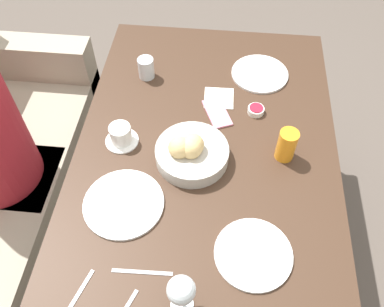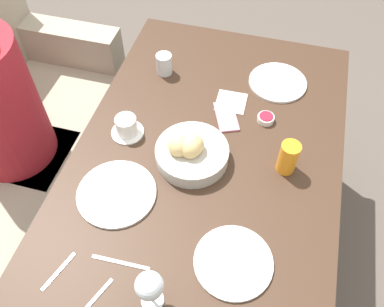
{
  "view_description": "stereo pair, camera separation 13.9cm",
  "coord_description": "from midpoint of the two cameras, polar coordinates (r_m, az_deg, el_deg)",
  "views": [
    {
      "loc": [
        -0.88,
        -0.04,
        1.86
      ],
      "look_at": [
        -0.04,
        0.05,
        0.76
      ],
      "focal_mm": 38.0,
      "sensor_mm": 36.0,
      "label": 1
    },
    {
      "loc": [
        -0.85,
        -0.17,
        1.86
      ],
      "look_at": [
        -0.04,
        0.05,
        0.76
      ],
      "focal_mm": 38.0,
      "sensor_mm": 36.0,
      "label": 2
    }
  ],
  "objects": [
    {
      "name": "bread_basket",
      "position": [
        1.38,
        2.71,
        0.1
      ],
      "size": [
        0.25,
        0.25,
        0.12
      ],
      "color": "#B2ADA3",
      "rests_on": "dining_table"
    },
    {
      "name": "cell_phone",
      "position": [
        1.54,
        7.39,
        5.03
      ],
      "size": [
        0.17,
        0.13,
        0.01
      ],
      "color": "pink",
      "rests_on": "dining_table"
    },
    {
      "name": "plate_near_left",
      "position": [
        1.23,
        9.15,
        -15.05
      ],
      "size": [
        0.23,
        0.23,
        0.01
      ],
      "color": "white",
      "rests_on": "dining_table"
    },
    {
      "name": "spoon_coffee",
      "position": [
        1.25,
        -15.13,
        -15.91
      ],
      "size": [
        0.13,
        0.05,
        0.0
      ],
      "color": "#B7B7BC",
      "rests_on": "dining_table"
    },
    {
      "name": "seated_person",
      "position": [
        1.88,
        -22.18,
        1.79
      ],
      "size": [
        0.35,
        0.46,
        1.22
      ],
      "color": "#23232D",
      "rests_on": "ground_plane"
    },
    {
      "name": "wine_glass",
      "position": [
        1.08,
        -2.19,
        -18.42
      ],
      "size": [
        0.08,
        0.08,
        0.16
      ],
      "color": "silver",
      "rests_on": "dining_table"
    },
    {
      "name": "plate_far_center",
      "position": [
        1.34,
        -7.63,
        -5.76
      ],
      "size": [
        0.26,
        0.26,
        0.01
      ],
      "color": "white",
      "rests_on": "dining_table"
    },
    {
      "name": "dining_table",
      "position": [
        1.5,
        4.72,
        -2.24
      ],
      "size": [
        1.42,
        0.93,
        0.73
      ],
      "color": "#3D281C",
      "rests_on": "ground_plane"
    },
    {
      "name": "jam_bowl_berry",
      "position": [
        1.55,
        12.87,
        4.68
      ],
      "size": [
        0.06,
        0.06,
        0.03
      ],
      "color": "white",
      "rests_on": "dining_table"
    },
    {
      "name": "knife_silver",
      "position": [
        1.23,
        -6.71,
        -15.2
      ],
      "size": [
        0.02,
        0.18,
        0.0
      ],
      "color": "#B7B7BC",
      "rests_on": "dining_table"
    },
    {
      "name": "juice_glass",
      "position": [
        1.39,
        16.15,
        -0.73
      ],
      "size": [
        0.07,
        0.07,
        0.12
      ],
      "color": "orange",
      "rests_on": "dining_table"
    },
    {
      "name": "ground_plane",
      "position": [
        2.06,
        3.52,
        -12.6
      ],
      "size": [
        10.0,
        10.0,
        0.0
      ],
      "primitive_type": "plane",
      "color": "#564C44"
    },
    {
      "name": "water_tumbler",
      "position": [
        1.69,
        -1.54,
        12.33
      ],
      "size": [
        0.06,
        0.06,
        0.09
      ],
      "color": "silver",
      "rests_on": "dining_table"
    },
    {
      "name": "fork_silver",
      "position": [
        1.2,
        -10.79,
        -20.35
      ],
      "size": [
        0.17,
        0.08,
        0.0
      ],
      "color": "#B7B7BC",
      "rests_on": "dining_table"
    },
    {
      "name": "napkin",
      "position": [
        1.6,
        8.0,
        7.02
      ],
      "size": [
        0.12,
        0.12,
        0.0
      ],
      "color": "silver",
      "rests_on": "dining_table"
    },
    {
      "name": "plate_near_right",
      "position": [
        1.71,
        14.25,
        9.53
      ],
      "size": [
        0.23,
        0.23,
        0.01
      ],
      "color": "white",
      "rests_on": "dining_table"
    },
    {
      "name": "coffee_cup",
      "position": [
        1.47,
        -6.52,
        3.6
      ],
      "size": [
        0.12,
        0.12,
        0.07
      ],
      "color": "white",
      "rests_on": "dining_table"
    }
  ]
}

